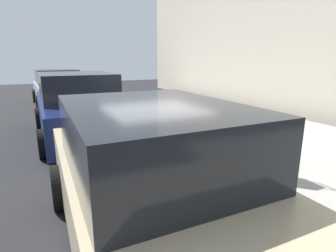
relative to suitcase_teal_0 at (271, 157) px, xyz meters
The scene contains 17 objects.
ground_plane 3.52m from the suitcase_teal_0, ahead, with size 40.00×40.00×0.00m, color black.
sidewalk_curb 4.00m from the suitcase_teal_0, 29.92° to the right, with size 18.00×5.00×0.14m, color #9E9B93.
suitcase_teal_0 is the anchor object (origin of this frame).
suitcase_maroon_1 0.53m from the suitcase_teal_0, 10.66° to the right, with size 0.39×0.23×0.78m.
suitcase_silver_2 1.05m from the suitcase_teal_0, ahead, with size 0.42×0.24×0.87m.
suitcase_olive_3 1.61m from the suitcase_teal_0, ahead, with size 0.46×0.28×0.94m.
suitcase_black_4 2.16m from the suitcase_teal_0, ahead, with size 0.38×0.21×0.97m.
suitcase_navy_5 2.70m from the suitcase_teal_0, ahead, with size 0.44×0.21×0.65m.
suitcase_red_6 3.29m from the suitcase_teal_0, ahead, with size 0.51×0.21×0.83m.
suitcase_teal_7 3.87m from the suitcase_teal_0, ahead, with size 0.40×0.24×0.77m.
suitcase_maroon_8 4.42m from the suitcase_teal_0, ahead, with size 0.45×0.28×0.90m.
suitcase_silver_9 4.99m from the suitcase_teal_0, ahead, with size 0.46×0.25×0.88m.
fire_hydrant 5.95m from the suitcase_teal_0, ahead, with size 0.39×0.21×0.71m.
bollard_post 6.59m from the suitcase_teal_0, ahead, with size 0.17×0.17×0.70m, color brown.
parked_car_beige_0 2.35m from the suitcase_teal_0, 101.85° to the left, with size 4.27×2.07×1.63m.
parked_car_navy_1 5.11m from the suitcase_teal_0, 26.65° to the left, with size 4.63×2.15×1.72m.
parked_car_silver_2 10.73m from the suitcase_teal_0, 12.32° to the left, with size 4.26×2.18×1.61m.
Camera 1 is at (-6.34, 2.82, 2.06)m, focal length 28.60 mm.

